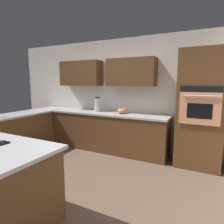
% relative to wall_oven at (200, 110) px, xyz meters
% --- Properties ---
extents(ground_plane, '(14.00, 14.00, 0.00)m').
position_rel_wall_oven_xyz_m(ground_plane, '(1.85, 1.72, -1.10)').
color(ground_plane, brown).
extents(wall_back, '(6.00, 0.44, 2.60)m').
position_rel_wall_oven_xyz_m(wall_back, '(1.91, -0.33, 0.32)').
color(wall_back, white).
rests_on(wall_back, ground).
extents(lower_cabinets_back, '(2.80, 0.60, 0.86)m').
position_rel_wall_oven_xyz_m(lower_cabinets_back, '(1.95, -0.00, -0.67)').
color(lower_cabinets_back, brown).
rests_on(lower_cabinets_back, ground).
extents(countertop_back, '(2.84, 0.64, 0.04)m').
position_rel_wall_oven_xyz_m(countertop_back, '(1.95, -0.00, -0.22)').
color(countertop_back, '#B2B2B7').
rests_on(countertop_back, lower_cabinets_back).
extents(lower_cabinets_side, '(0.60, 2.90, 0.86)m').
position_rel_wall_oven_xyz_m(lower_cabinets_side, '(3.67, 1.17, -0.67)').
color(lower_cabinets_side, brown).
rests_on(lower_cabinets_side, ground).
extents(countertop_side, '(0.64, 2.94, 0.04)m').
position_rel_wall_oven_xyz_m(countertop_side, '(3.67, 1.17, -0.22)').
color(countertop_side, '#B2B2B7').
rests_on(countertop_side, lower_cabinets_side).
extents(wall_oven, '(0.80, 0.66, 2.19)m').
position_rel_wall_oven_xyz_m(wall_oven, '(0.00, 0.00, 0.00)').
color(wall_oven, brown).
rests_on(wall_oven, ground).
extents(blender, '(0.15, 0.15, 0.35)m').
position_rel_wall_oven_xyz_m(blender, '(2.25, -0.03, -0.04)').
color(blender, beige).
rests_on(blender, countertop_back).
extents(mixing_bowl, '(0.22, 0.22, 0.12)m').
position_rel_wall_oven_xyz_m(mixing_bowl, '(1.60, -0.03, -0.13)').
color(mixing_bowl, '#CC724C').
rests_on(mixing_bowl, countertop_back).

